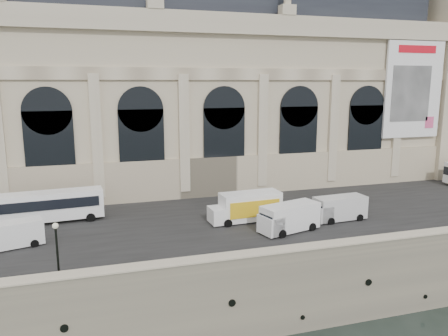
% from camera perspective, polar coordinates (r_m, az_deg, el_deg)
% --- Properties ---
extents(ground, '(260.00, 260.00, 0.00)m').
position_cam_1_polar(ground, '(40.24, 15.52, -19.16)').
color(ground, black).
rests_on(ground, ground).
extents(quay, '(160.00, 70.00, 6.00)m').
position_cam_1_polar(quay, '(69.02, 0.03, -3.15)').
color(quay, gray).
rests_on(quay, ground).
extents(street, '(160.00, 24.00, 0.06)m').
position_cam_1_polar(street, '(49.22, 7.18, -5.48)').
color(street, '#2D2D2D').
rests_on(street, quay).
extents(parapet, '(160.00, 1.40, 1.21)m').
position_cam_1_polar(parapet, '(37.86, 15.56, -10.05)').
color(parapet, gray).
rests_on(parapet, quay).
extents(museum, '(69.00, 18.70, 29.10)m').
position_cam_1_polar(museum, '(61.36, -4.26, 10.82)').
color(museum, '#C5B597').
rests_on(museum, quay).
extents(clock_pavilion, '(13.00, 14.72, 36.70)m').
position_cam_1_polar(clock_pavilion, '(78.14, 26.99, 12.44)').
color(clock_pavilion, '#C5B597').
rests_on(clock_pavilion, quay).
extents(bus_left, '(11.12, 3.23, 3.23)m').
position_cam_1_polar(bus_left, '(47.52, -22.16, -4.61)').
color(bus_left, white).
rests_on(bus_left, quay).
extents(van_a, '(5.49, 3.27, 2.30)m').
position_cam_1_polar(van_a, '(41.99, -26.40, -7.90)').
color(van_a, white).
rests_on(van_a, quay).
extents(van_b, '(6.39, 3.77, 2.68)m').
position_cam_1_polar(van_b, '(42.07, 8.23, -6.51)').
color(van_b, white).
rests_on(van_b, quay).
extents(van_c, '(5.73, 2.60, 2.50)m').
position_cam_1_polar(van_c, '(46.49, 14.54, -5.15)').
color(van_c, silver).
rests_on(van_c, quay).
extents(box_truck, '(7.55, 3.00, 2.99)m').
position_cam_1_polar(box_truck, '(44.78, 2.97, -5.13)').
color(box_truck, white).
rests_on(box_truck, quay).
extents(lamp_left, '(0.43, 0.43, 4.25)m').
position_cam_1_polar(lamp_left, '(34.05, -20.95, -10.13)').
color(lamp_left, black).
rests_on(lamp_left, quay).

